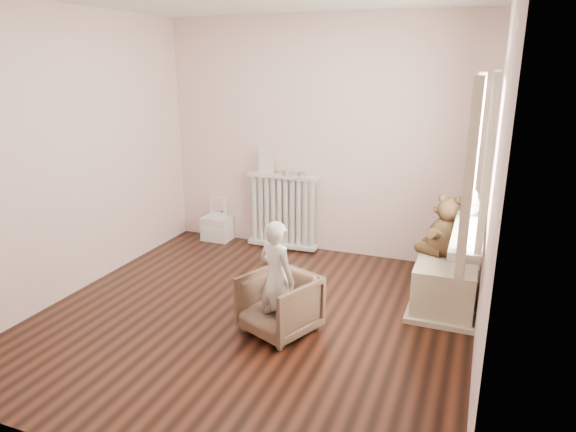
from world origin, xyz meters
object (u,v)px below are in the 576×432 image
(toy_vanity, at_px, (217,218))
(child, at_px, (277,278))
(armchair, at_px, (279,304))
(teddy_bear, at_px, (448,232))
(toy_bench, at_px, (446,283))
(radiator, at_px, (283,216))
(plush_cat, at_px, (471,204))

(toy_vanity, xyz_separation_m, child, (1.56, -1.85, 0.22))
(child, bearing_deg, armchair, -67.12)
(child, bearing_deg, teddy_bear, -113.94)
(toy_vanity, bearing_deg, toy_bench, -15.75)
(armchair, distance_m, toy_bench, 1.59)
(armchair, distance_m, teddy_bear, 1.65)
(armchair, height_order, teddy_bear, teddy_bear)
(radiator, relative_size, toy_bench, 0.91)
(radiator, xyz_separation_m, toy_vanity, (-0.86, -0.03, -0.11))
(toy_vanity, xyz_separation_m, teddy_bear, (2.74, -0.74, 0.40))
(radiator, bearing_deg, armchair, -69.03)
(radiator, bearing_deg, teddy_bear, -22.30)
(armchair, relative_size, toy_bench, 0.56)
(toy_vanity, height_order, child, child)
(toy_bench, relative_size, teddy_bear, 1.77)
(radiator, distance_m, toy_bench, 2.09)
(plush_cat, bearing_deg, teddy_bear, 145.55)
(radiator, xyz_separation_m, plush_cat, (2.05, -0.98, 0.61))
(armchair, bearing_deg, radiator, 133.85)
(toy_vanity, bearing_deg, radiator, 2.00)
(radiator, relative_size, toy_vanity, 1.65)
(radiator, height_order, armchair, radiator)
(radiator, height_order, toy_vanity, radiator)
(toy_vanity, bearing_deg, plush_cat, -18.07)
(teddy_bear, bearing_deg, armchair, -119.95)
(radiator, bearing_deg, toy_vanity, -178.00)
(armchair, relative_size, teddy_bear, 1.00)
(armchair, height_order, plush_cat, plush_cat)
(plush_cat, bearing_deg, toy_vanity, 178.35)
(teddy_bear, bearing_deg, plush_cat, -32.69)
(child, relative_size, teddy_bear, 1.75)
(child, bearing_deg, radiator, -46.66)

